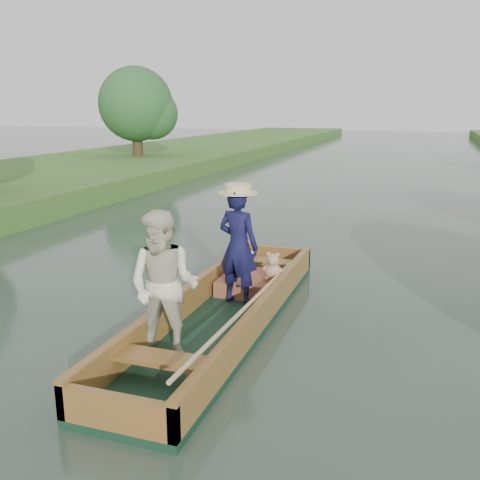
% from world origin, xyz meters
% --- Properties ---
extents(ground, '(120.00, 120.00, 0.00)m').
position_xyz_m(ground, '(0.00, 0.00, 0.00)').
color(ground, '#283D30').
rests_on(ground, ground).
extents(trees_far, '(22.67, 16.24, 4.35)m').
position_xyz_m(trees_far, '(0.17, 8.69, 2.52)').
color(trees_far, '#47331E').
rests_on(trees_far, ground).
extents(punt, '(1.17, 5.00, 1.66)m').
position_xyz_m(punt, '(-0.07, -0.18, 0.53)').
color(punt, '#12301F').
rests_on(punt, ground).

